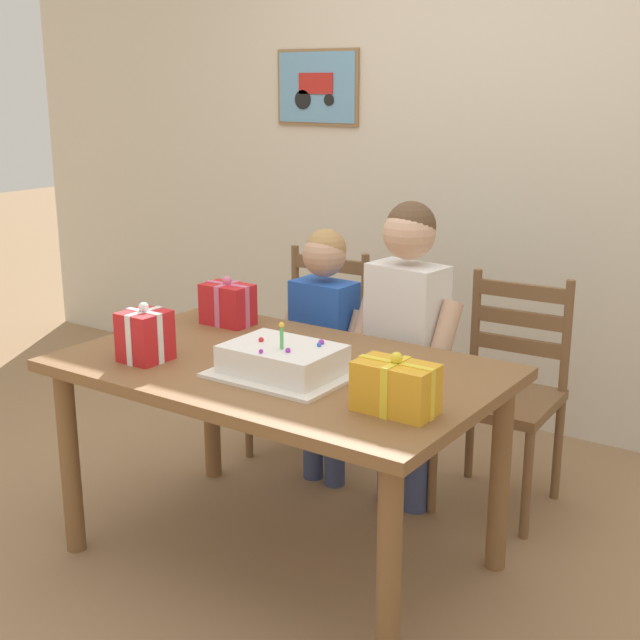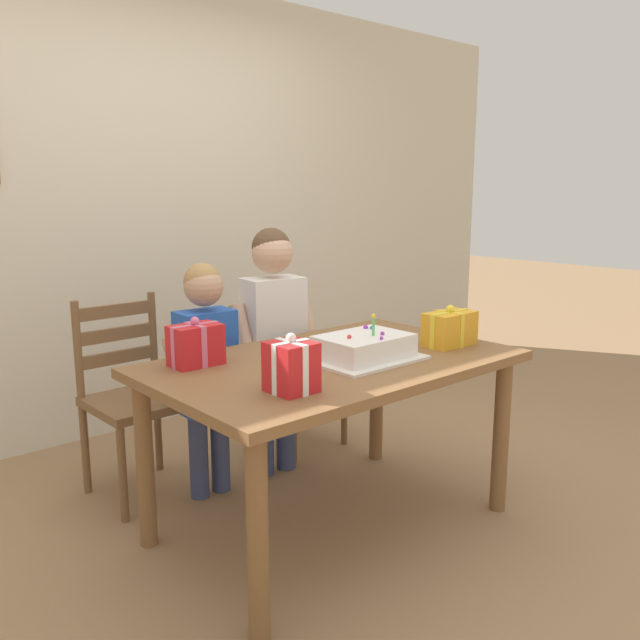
{
  "view_description": "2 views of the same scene",
  "coord_description": "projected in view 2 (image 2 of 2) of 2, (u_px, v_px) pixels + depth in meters",
  "views": [
    {
      "loc": [
        1.69,
        -2.21,
        1.66
      ],
      "look_at": [
        0.18,
        -0.01,
        0.92
      ],
      "focal_mm": 48.61,
      "sensor_mm": 36.0,
      "label": 1
    },
    {
      "loc": [
        -1.74,
        -1.9,
        1.42
      ],
      "look_at": [
        0.04,
        0.12,
        0.87
      ],
      "focal_mm": 36.82,
      "sensor_mm": 36.0,
      "label": 2
    }
  ],
  "objects": [
    {
      "name": "child_younger",
      "position": [
        206.0,
        357.0,
        2.97
      ],
      "size": [
        0.4,
        0.23,
        1.09
      ],
      "color": "#38426B",
      "rests_on": "ground"
    },
    {
      "name": "gift_box_red_large",
      "position": [
        291.0,
        367.0,
        2.22
      ],
      "size": [
        0.15,
        0.15,
        0.21
      ],
      "color": "red",
      "rests_on": "dining_table"
    },
    {
      "name": "child_older",
      "position": [
        274.0,
        327.0,
        3.2
      ],
      "size": [
        0.46,
        0.27,
        1.23
      ],
      "color": "#38426B",
      "rests_on": "ground"
    },
    {
      "name": "birthday_cake",
      "position": [
        364.0,
        348.0,
        2.64
      ],
      "size": [
        0.44,
        0.34,
        0.19
      ],
      "color": "white",
      "rests_on": "dining_table"
    },
    {
      "name": "ground_plane",
      "position": [
        332.0,
        525.0,
        2.8
      ],
      "size": [
        20.0,
        20.0,
        0.0
      ],
      "primitive_type": "plane",
      "color": "#997551"
    },
    {
      "name": "gift_box_corner_small",
      "position": [
        196.0,
        345.0,
        2.55
      ],
      "size": [
        0.2,
        0.13,
        0.2
      ],
      "color": "red",
      "rests_on": "dining_table"
    },
    {
      "name": "chair_right",
      "position": [
        291.0,
        362.0,
        3.64
      ],
      "size": [
        0.44,
        0.44,
        0.92
      ],
      "color": "brown",
      "rests_on": "ground"
    },
    {
      "name": "chair_left",
      "position": [
        134.0,
        396.0,
        3.04
      ],
      "size": [
        0.43,
        0.43,
        0.92
      ],
      "color": "brown",
      "rests_on": "ground"
    },
    {
      "name": "dining_table",
      "position": [
        333.0,
        381.0,
        2.68
      ],
      "size": [
        1.48,
        0.92,
        0.74
      ],
      "color": "brown",
      "rests_on": "ground"
    },
    {
      "name": "gift_box_beside_cake",
      "position": [
        450.0,
        329.0,
        2.88
      ],
      "size": [
        0.24,
        0.14,
        0.18
      ],
      "color": "gold",
      "rests_on": "dining_table"
    },
    {
      "name": "back_wall",
      "position": [
        135.0,
        208.0,
        3.81
      ],
      "size": [
        6.4,
        0.11,
        2.6
      ],
      "color": "beige",
      "rests_on": "ground"
    }
  ]
}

